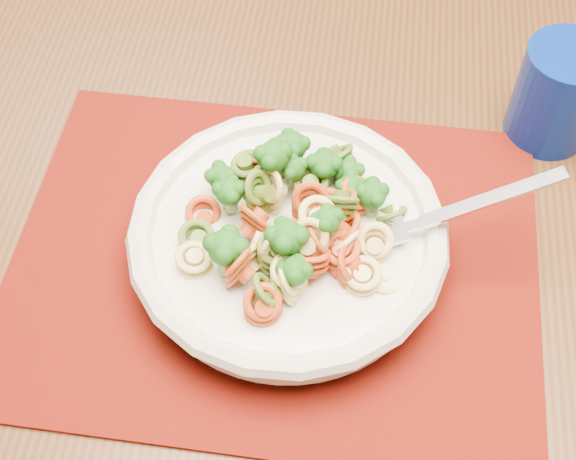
{
  "coord_description": "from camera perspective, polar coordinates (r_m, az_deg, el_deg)",
  "views": [
    {
      "loc": [
        0.04,
        -0.68,
        1.24
      ],
      "look_at": [
        0.06,
        -0.33,
        0.74
      ],
      "focal_mm": 50.0,
      "sensor_mm": 36.0,
      "label": 1
    }
  ],
  "objects": [
    {
      "name": "placemat",
      "position": [
        0.65,
        -0.96,
        -2.15
      ],
      "size": [
        0.48,
        0.4,
        0.0
      ],
      "primitive_type": "cube",
      "rotation": [
        0.0,
        0.0,
        -0.2
      ],
      "color": "#621404",
      "rests_on": "dining_table"
    },
    {
      "name": "pasta_bowl",
      "position": [
        0.62,
        0.0,
        -0.59
      ],
      "size": [
        0.25,
        0.25,
        0.05
      ],
      "color": "silver",
      "rests_on": "placemat"
    },
    {
      "name": "dining_table",
      "position": [
        0.8,
        -2.86,
        3.77
      ],
      "size": [
        1.68,
        1.25,
        0.7
      ],
      "rotation": [
        0.0,
        0.0,
        -0.19
      ],
      "color": "#4B3015",
      "rests_on": "ground"
    },
    {
      "name": "tumbler",
      "position": [
        0.74,
        18.62,
        9.15
      ],
      "size": [
        0.07,
        0.07,
        0.09
      ],
      "primitive_type": "cylinder",
      "color": "navy",
      "rests_on": "dining_table"
    },
    {
      "name": "pasta_broccoli_heap",
      "position": [
        0.61,
        0.0,
        0.33
      ],
      "size": [
        0.21,
        0.21,
        0.06
      ],
      "primitive_type": null,
      "color": "#D6C46A",
      "rests_on": "pasta_bowl"
    },
    {
      "name": "fork",
      "position": [
        0.61,
        7.25,
        -0.23
      ],
      "size": [
        0.18,
        0.04,
        0.08
      ],
      "primitive_type": null,
      "rotation": [
        0.0,
        -0.35,
        0.11
      ],
      "color": "silver",
      "rests_on": "pasta_bowl"
    }
  ]
}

